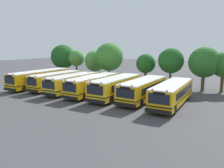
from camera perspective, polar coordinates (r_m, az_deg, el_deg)
The scene contains 16 objects.
ground_plane at distance 29.14m, azimuth -4.68°, elevation -2.64°, with size 160.00×160.00×0.00m, color #424244.
school_bus_0 at distance 35.77m, azimuth -18.41°, elevation 1.55°, with size 2.58×11.27×2.73m.
school_bus_1 at distance 33.31m, azimuth -14.64°, elevation 1.01°, with size 2.54×9.28×2.57m.
school_bus_2 at distance 30.77m, azimuth -10.11°, elevation 0.48°, with size 2.64×9.86×2.57m.
school_bus_3 at distance 28.65m, azimuth -4.90°, elevation -0.07°, with size 2.59×9.91×2.59m.
school_bus_4 at distance 26.85m, azimuth 1.18°, elevation -0.63°, with size 2.71×9.69×2.66m.
school_bus_5 at distance 25.73m, azimuth 8.41°, elevation -1.28°, with size 2.72×9.78×2.59m.
school_bus_6 at distance 24.34m, azimuth 15.83°, elevation -2.24°, with size 2.53×10.10×2.55m.
tree_0 at distance 46.71m, azimuth -13.08°, elevation 7.23°, with size 5.05×5.05×6.78m.
tree_1 at distance 44.52m, azimuth -9.61°, elevation 6.88°, with size 3.28×3.28×5.68m.
tree_2 at distance 41.91m, azimuth -4.63°, elevation 6.23°, with size 4.08×4.08×5.64m.
tree_3 at distance 38.17m, azimuth -0.91°, elevation 7.19°, with size 4.95×4.95×7.02m.
tree_4 at distance 36.09m, azimuth 8.94°, elevation 5.46°, with size 3.21×3.21×5.17m.
tree_5 at distance 33.81m, azimuth 15.22°, elevation 6.09°, with size 3.83×3.83×6.13m.
tree_6 at distance 33.01m, azimuth 23.20°, elevation 5.28°, with size 4.34×4.34×6.32m.
tree_7 at distance 33.34m, azimuth 27.70°, elevation 4.68°, with size 3.49×3.49×5.61m.
Camera 1 is at (16.21, -23.38, 6.28)m, focal length 34.30 mm.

